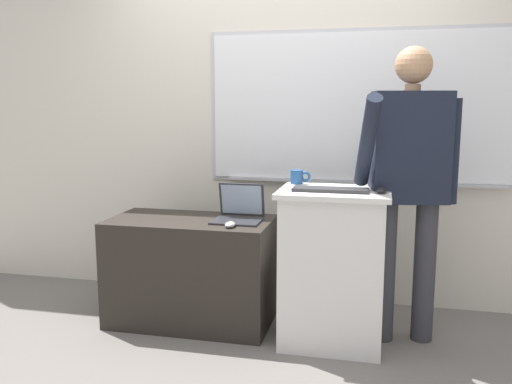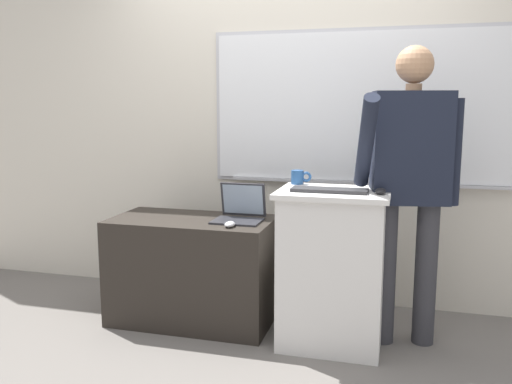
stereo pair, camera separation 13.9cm
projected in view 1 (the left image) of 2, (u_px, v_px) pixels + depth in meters
ground_plane at (250, 361)px, 3.05m from camera, size 30.00×30.00×0.00m
back_wall at (289, 103)px, 3.91m from camera, size 6.40×0.17×2.88m
lectern_podium at (333, 267)px, 3.23m from camera, size 0.64×0.51×0.94m
side_desk at (191, 271)px, 3.56m from camera, size 1.05×0.56×0.69m
person_presenter at (409, 174)px, 3.17m from camera, size 0.60×0.61×1.76m
laptop at (239, 210)px, 3.47m from camera, size 0.30×0.28×0.23m
wireless_keyboard at (330, 190)px, 3.10m from camera, size 0.43×0.14×0.02m
computer_mouse_by_laptop at (230, 225)px, 3.27m from camera, size 0.06×0.10×0.03m
computer_mouse_by_keyboard at (381, 190)px, 3.03m from camera, size 0.06×0.10×0.03m
coffee_mug at (298, 177)px, 3.38m from camera, size 0.13×0.08×0.09m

